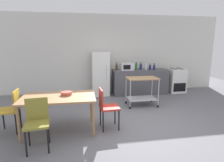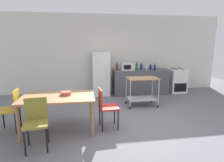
{
  "view_description": "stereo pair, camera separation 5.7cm",
  "coord_description": "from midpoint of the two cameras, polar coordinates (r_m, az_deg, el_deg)",
  "views": [
    {
      "loc": [
        -1.19,
        -3.71,
        1.81
      ],
      "look_at": [
        -0.38,
        1.2,
        0.8
      ],
      "focal_mm": 29.04,
      "sensor_mm": 36.0,
      "label": 1
    },
    {
      "loc": [
        -1.13,
        -3.72,
        1.81
      ],
      "look_at": [
        -0.38,
        1.2,
        0.8
      ],
      "focal_mm": 29.04,
      "sensor_mm": 36.0,
      "label": 2
    }
  ],
  "objects": [
    {
      "name": "bottle_soy_sauce",
      "position": [
        6.73,
        8.8,
        4.5
      ],
      "size": [
        0.08,
        0.08,
        0.27
      ],
      "color": "navy",
      "rests_on": "kitchen_counter"
    },
    {
      "name": "dining_table",
      "position": [
        3.96,
        -16.82,
        -5.76
      ],
      "size": [
        1.5,
        0.9,
        0.75
      ],
      "color": "#A37A51",
      "rests_on": "ground_plane"
    },
    {
      "name": "stove_oven",
      "position": [
        7.37,
        19.26,
        0.19
      ],
      "size": [
        0.6,
        0.61,
        0.92
      ],
      "color": "white",
      "rests_on": "ground_plane"
    },
    {
      "name": "chair_olive",
      "position": [
        3.47,
        -22.97,
        -11.3
      ],
      "size": [
        0.45,
        0.45,
        0.89
      ],
      "rotation": [
        0.0,
        0.0,
        0.13
      ],
      "color": "olive",
      "rests_on": "ground_plane"
    },
    {
      "name": "bottle_hot_sauce",
      "position": [
        6.53,
        1.19,
        4.41
      ],
      "size": [
        0.07,
        0.07,
        0.27
      ],
      "color": "#4C2D19",
      "rests_on": "kitchen_counter"
    },
    {
      "name": "microwave",
      "position": [
        6.51,
        4.47,
        4.55
      ],
      "size": [
        0.46,
        0.35,
        0.26
      ],
      "color": "silver",
      "rests_on": "kitchen_counter"
    },
    {
      "name": "kitchen_cart",
      "position": [
        5.43,
        9.09,
        -1.84
      ],
      "size": [
        0.91,
        0.57,
        0.85
      ],
      "color": "#A37A51",
      "rests_on": "ground_plane"
    },
    {
      "name": "back_wall",
      "position": [
        7.02,
        0.14,
        8.53
      ],
      "size": [
        8.4,
        0.12,
        2.9
      ],
      "primitive_type": "cube",
      "color": "silver",
      "rests_on": "ground_plane"
    },
    {
      "name": "bottle_olive_oil",
      "position": [
        6.75,
        10.41,
        4.5
      ],
      "size": [
        0.07,
        0.07,
        0.28
      ],
      "color": "silver",
      "rests_on": "kitchen_counter"
    },
    {
      "name": "kitchen_counter",
      "position": [
        6.78,
        8.5,
        -0.23
      ],
      "size": [
        2.0,
        0.64,
        0.9
      ],
      "primitive_type": "cube",
      "color": "#4C4C51",
      "rests_on": "ground_plane"
    },
    {
      "name": "ground_plane",
      "position": [
        4.29,
        7.41,
        -13.58
      ],
      "size": [
        12.0,
        12.0,
        0.0
      ],
      "primitive_type": "plane",
      "color": "slate"
    },
    {
      "name": "chair_mustard",
      "position": [
        4.33,
        -29.44,
        -7.41
      ],
      "size": [
        0.42,
        0.42,
        0.89
      ],
      "rotation": [
        0.0,
        0.0,
        -1.51
      ],
      "color": "gold",
      "rests_on": "ground_plane"
    },
    {
      "name": "bottle_soda",
      "position": [
        6.81,
        12.89,
        4.24
      ],
      "size": [
        0.08,
        0.08,
        0.23
      ],
      "color": "navy",
      "rests_on": "kitchen_counter"
    },
    {
      "name": "refrigerator",
      "position": [
        6.52,
        -3.91,
        2.32
      ],
      "size": [
        0.6,
        0.63,
        1.55
      ],
      "color": "white",
      "rests_on": "ground_plane"
    },
    {
      "name": "chair_red",
      "position": [
        3.93,
        -2.21,
        -7.73
      ],
      "size": [
        0.43,
        0.43,
        0.89
      ],
      "rotation": [
        0.0,
        0.0,
        1.64
      ],
      "color": "#B72D23",
      "rests_on": "ground_plane"
    },
    {
      "name": "bottle_sparkling_water",
      "position": [
        6.77,
        11.62,
        4.23
      ],
      "size": [
        0.08,
        0.08,
        0.22
      ],
      "color": "navy",
      "rests_on": "kitchen_counter"
    },
    {
      "name": "fruit_bowl",
      "position": [
        3.98,
        -14.57,
        -3.79
      ],
      "size": [
        0.23,
        0.23,
        0.07
      ],
      "primitive_type": "cylinder",
      "color": "#B24C3F",
      "rests_on": "dining_table"
    },
    {
      "name": "bottle_vinegar",
      "position": [
        6.62,
        7.39,
        4.57
      ],
      "size": [
        0.07,
        0.07,
        0.29
      ],
      "color": "#1E6628",
      "rests_on": "kitchen_counter"
    }
  ]
}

